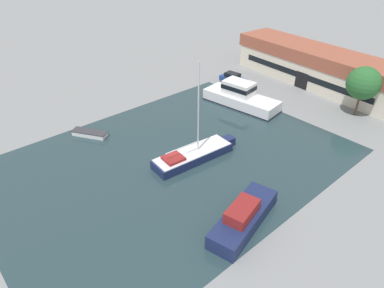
% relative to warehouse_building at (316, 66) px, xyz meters
% --- Properties ---
extents(ground_plane, '(440.00, 440.00, 0.00)m').
position_rel_warehouse_building_xyz_m(ground_plane, '(2.07, -32.60, -3.01)').
color(ground_plane, gray).
extents(water_canal, '(28.75, 39.08, 0.01)m').
position_rel_warehouse_building_xyz_m(water_canal, '(2.07, -32.60, -3.01)').
color(water_canal, '#23383D').
rests_on(water_canal, ground).
extents(warehouse_building, '(30.40, 9.65, 5.95)m').
position_rel_warehouse_building_xyz_m(warehouse_building, '(0.00, 0.00, 0.00)').
color(warehouse_building, beige).
rests_on(warehouse_building, ground).
extents(quay_tree_near_building, '(4.54, 4.54, 7.05)m').
position_rel_warehouse_building_xyz_m(quay_tree_near_building, '(10.38, -5.85, 1.76)').
color(quay_tree_near_building, brown).
rests_on(quay_tree_near_building, ground).
extents(parked_car, '(4.85, 2.36, 1.76)m').
position_rel_warehouse_building_xyz_m(parked_car, '(-9.23, -10.34, -2.14)').
color(parked_car, navy).
rests_on(parked_car, ground).
extents(sailboat_moored, '(3.61, 11.02, 11.49)m').
position_rel_warehouse_building_xyz_m(sailboat_moored, '(3.47, -30.60, -2.38)').
color(sailboat_moored, '#19234C').
rests_on(sailboat_moored, water_canal).
extents(motor_cruiser, '(12.05, 5.56, 3.67)m').
position_rel_warehouse_building_xyz_m(motor_cruiser, '(-2.58, -15.96, -1.69)').
color(motor_cruiser, white).
rests_on(motor_cruiser, water_canal).
extents(small_dinghy, '(4.67, 3.68, 0.67)m').
position_rel_warehouse_building_xyz_m(small_dinghy, '(-9.30, -37.14, -2.67)').
color(small_dinghy, white).
rests_on(small_dinghy, water_canal).
extents(cabin_boat, '(4.73, 9.05, 2.56)m').
position_rel_warehouse_building_xyz_m(cabin_boat, '(14.14, -34.22, -2.05)').
color(cabin_boat, '#19234C').
rests_on(cabin_boat, water_canal).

